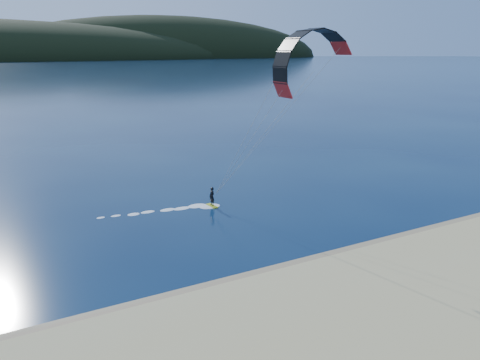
% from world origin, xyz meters
% --- Properties ---
extents(ground, '(1800.00, 1800.00, 0.00)m').
position_xyz_m(ground, '(0.00, 0.00, 0.00)').
color(ground, '#071737').
rests_on(ground, ground).
extents(wet_sand, '(220.00, 2.50, 0.10)m').
position_xyz_m(wet_sand, '(0.00, 4.50, 0.05)').
color(wet_sand, '#987958').
rests_on(wet_sand, ground).
extents(headland, '(1200.00, 310.00, 140.00)m').
position_xyz_m(headland, '(0.63, 745.28, 0.00)').
color(headland, black).
rests_on(headland, ground).
extents(kitesurfer_near, '(21.78, 8.00, 15.78)m').
position_xyz_m(kitesurfer_near, '(11.11, 13.94, 11.78)').
color(kitesurfer_near, '#C3C917').
rests_on(kitesurfer_near, ground).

